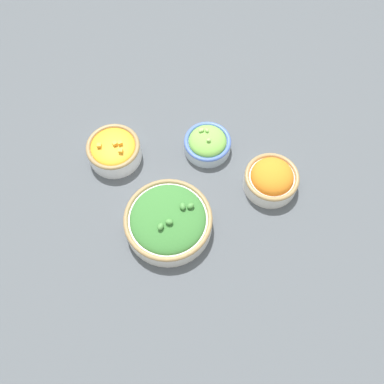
# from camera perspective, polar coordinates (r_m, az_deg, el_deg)

# --- Properties ---
(ground_plane) EXTENTS (3.00, 3.00, 0.00)m
(ground_plane) POSITION_cam_1_polar(r_m,az_deg,el_deg) (1.11, -0.00, -0.69)
(ground_plane) COLOR #4C5156
(bowl_broccoli) EXTENTS (0.22, 0.22, 0.08)m
(bowl_broccoli) POSITION_cam_1_polar(r_m,az_deg,el_deg) (1.05, -3.30, -3.83)
(bowl_broccoli) COLOR silver
(bowl_broccoli) RESTS_ON ground_plane
(bowl_squash) EXTENTS (0.14, 0.14, 0.07)m
(bowl_squash) POSITION_cam_1_polar(r_m,az_deg,el_deg) (1.16, -10.47, 5.56)
(bowl_squash) COLOR white
(bowl_squash) RESTS_ON ground_plane
(bowl_carrots) EXTENTS (0.14, 0.14, 0.08)m
(bowl_carrots) POSITION_cam_1_polar(r_m,az_deg,el_deg) (1.12, 10.44, 1.75)
(bowl_carrots) COLOR silver
(bowl_carrots) RESTS_ON ground_plane
(bowl_lettuce) EXTENTS (0.13, 0.13, 0.07)m
(bowl_lettuce) POSITION_cam_1_polar(r_m,az_deg,el_deg) (1.16, 1.98, 6.55)
(bowl_lettuce) COLOR #B2C1CC
(bowl_lettuce) RESTS_ON ground_plane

